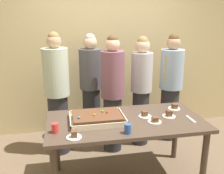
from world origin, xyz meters
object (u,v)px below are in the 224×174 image
object	(u,v)px
plated_slice_near_right	(155,121)
plated_slice_far_right	(169,115)
plated_slice_center_front	(74,136)
drink_cup_nearest	(55,128)
plated_slice_near_left	(174,107)
person_back_corner	(112,93)
person_striped_tie_right	(141,89)
party_table	(126,127)
plated_slice_far_left	(145,115)
person_green_shirt_behind	(57,93)
cake_server_utensil	(191,119)
person_far_right_suit	(171,87)
sheet_cake	(97,118)
person_serving_front	(91,87)
drink_cup_middle	(128,129)

from	to	relation	value
plated_slice_near_right	plated_slice_far_right	bearing A→B (deg)	28.66
plated_slice_center_front	drink_cup_nearest	world-z (taller)	drink_cup_nearest
plated_slice_near_left	person_back_corner	bearing A→B (deg)	141.54
plated_slice_near_left	person_striped_tie_right	world-z (taller)	person_striped_tie_right
party_table	plated_slice_far_left	distance (m)	0.27
person_green_shirt_behind	cake_server_utensil	bearing A→B (deg)	28.37
person_far_right_suit	person_back_corner	bearing A→B (deg)	-24.82
party_table	person_back_corner	xyz separation A→B (m)	(-0.00, 0.76, 0.18)
cake_server_utensil	plated_slice_near_right	bearing A→B (deg)	179.86
party_table	drink_cup_nearest	distance (m)	0.80
sheet_cake	plated_slice_near_left	bearing A→B (deg)	10.56
plated_slice_near_left	person_serving_front	distance (m)	1.33
plated_slice_center_front	cake_server_utensil	xyz separation A→B (m)	(1.32, 0.19, -0.02)
person_serving_front	person_striped_tie_right	bearing A→B (deg)	71.70
plated_slice_center_front	drink_cup_nearest	size ratio (longest dim) A/B	1.50
person_serving_front	person_green_shirt_behind	distance (m)	0.59
plated_slice_far_right	cake_server_utensil	xyz separation A→B (m)	(0.21, -0.12, -0.02)
plated_slice_far_right	person_back_corner	world-z (taller)	person_back_corner
plated_slice_near_left	cake_server_utensil	world-z (taller)	plated_slice_near_left
plated_slice_near_right	person_serving_front	xyz separation A→B (m)	(-0.55, 1.27, 0.06)
party_table	plated_slice_center_front	bearing A→B (deg)	-151.34
plated_slice_far_left	plated_slice_center_front	world-z (taller)	plated_slice_center_front
drink_cup_middle	person_striped_tie_right	distance (m)	1.30
person_green_shirt_behind	person_striped_tie_right	bearing A→B (deg)	62.70
person_green_shirt_behind	drink_cup_nearest	bearing A→B (deg)	-29.05
party_table	drink_cup_middle	size ratio (longest dim) A/B	17.53
plated_slice_far_right	drink_cup_middle	xyz separation A→B (m)	(-0.58, -0.32, 0.02)
plated_slice_far_right	person_far_right_suit	world-z (taller)	person_far_right_suit
cake_server_utensil	plated_slice_far_left	bearing A→B (deg)	159.94
plated_slice_center_front	person_striped_tie_right	xyz separation A→B (m)	(1.04, 1.19, 0.06)
plated_slice_far_left	drink_cup_middle	xyz separation A→B (m)	(-0.30, -0.38, 0.03)
party_table	person_serving_front	distance (m)	1.19
person_far_right_suit	plated_slice_near_right	bearing A→B (deg)	22.78
sheet_cake	cake_server_utensil	distance (m)	1.06
drink_cup_middle	cake_server_utensil	xyz separation A→B (m)	(0.79, 0.20, -0.05)
sheet_cake	person_back_corner	distance (m)	0.80
drink_cup_middle	plated_slice_center_front	bearing A→B (deg)	179.53
party_table	plated_slice_center_front	size ratio (longest dim) A/B	11.69
person_striped_tie_right	person_serving_front	bearing A→B (deg)	-68.81
sheet_cake	plated_slice_near_left	xyz separation A→B (m)	(1.00, 0.19, -0.02)
plated_slice_near_left	person_serving_front	world-z (taller)	person_serving_front
plated_slice_near_right	drink_cup_middle	xyz separation A→B (m)	(-0.36, -0.20, 0.03)
person_back_corner	cake_server_utensil	bearing A→B (deg)	62.81
party_table	person_striped_tie_right	distance (m)	0.99
party_table	person_far_right_suit	world-z (taller)	person_far_right_suit
plated_slice_near_left	sheet_cake	bearing A→B (deg)	-169.44
sheet_cake	plated_slice_center_front	bearing A→B (deg)	-127.67
plated_slice_far_left	person_striped_tie_right	distance (m)	0.85
plated_slice_far_left	sheet_cake	bearing A→B (deg)	-177.88
plated_slice_near_left	plated_slice_far_right	world-z (taller)	plated_slice_far_right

